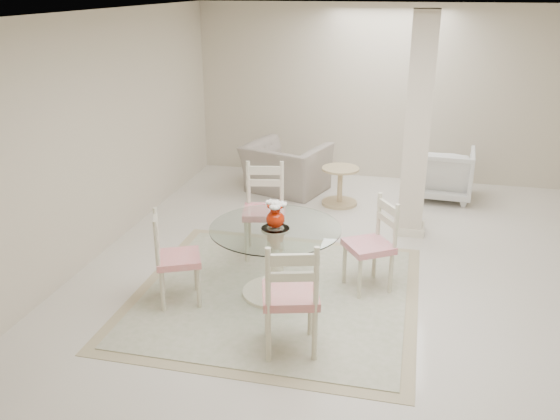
% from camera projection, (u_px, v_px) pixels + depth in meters
% --- Properties ---
extents(ground, '(7.00, 7.00, 0.00)m').
position_uv_depth(ground, '(359.00, 273.00, 6.47)').
color(ground, beige).
rests_on(ground, ground).
extents(room_shell, '(6.02, 7.02, 2.71)m').
position_uv_depth(room_shell, '(368.00, 104.00, 5.81)').
color(room_shell, beige).
rests_on(room_shell, ground).
extents(column, '(0.30, 0.30, 2.70)m').
position_uv_depth(column, '(417.00, 128.00, 7.06)').
color(column, beige).
rests_on(column, ground).
extents(area_rug, '(2.83, 2.83, 0.02)m').
position_uv_depth(area_rug, '(276.00, 294.00, 6.02)').
color(area_rug, tan).
rests_on(area_rug, ground).
extents(dining_table, '(1.29, 1.29, 0.74)m').
position_uv_depth(dining_table, '(275.00, 261.00, 5.89)').
color(dining_table, '#F9F5CC').
rests_on(dining_table, ground).
extents(red_vase, '(0.21, 0.20, 0.28)m').
position_uv_depth(red_vase, '(275.00, 214.00, 5.71)').
color(red_vase, '#A61B05').
rests_on(red_vase, dining_table).
extents(dining_chair_east, '(0.59, 0.59, 1.07)m').
position_uv_depth(dining_chair_east, '(375.00, 238.00, 5.97)').
color(dining_chair_east, beige).
rests_on(dining_chair_east, ground).
extents(dining_chair_north, '(0.56, 0.56, 1.18)m').
position_uv_depth(dining_chair_north, '(265.00, 203.00, 6.75)').
color(dining_chair_north, beige).
rests_on(dining_chair_north, ground).
extents(dining_chair_west, '(0.55, 0.55, 1.04)m').
position_uv_depth(dining_chair_west, '(171.00, 252.00, 5.69)').
color(dining_chair_west, beige).
rests_on(dining_chair_west, ground).
extents(dining_chair_south, '(0.57, 0.57, 1.17)m').
position_uv_depth(dining_chair_south, '(291.00, 290.00, 4.86)').
color(dining_chair_south, beige).
rests_on(dining_chair_south, ground).
extents(recliner_taupe, '(1.37, 1.27, 0.73)m').
position_uv_depth(recliner_taupe, '(286.00, 168.00, 8.88)').
color(recliner_taupe, gray).
rests_on(recliner_taupe, ground).
extents(armchair_white, '(0.86, 0.88, 0.75)m').
position_uv_depth(armchair_white, '(444.00, 173.00, 8.61)').
color(armchair_white, silver).
rests_on(armchair_white, ground).
extents(side_table, '(0.52, 0.52, 0.54)m').
position_uv_depth(side_table, '(340.00, 187.00, 8.39)').
color(side_table, tan).
rests_on(side_table, ground).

